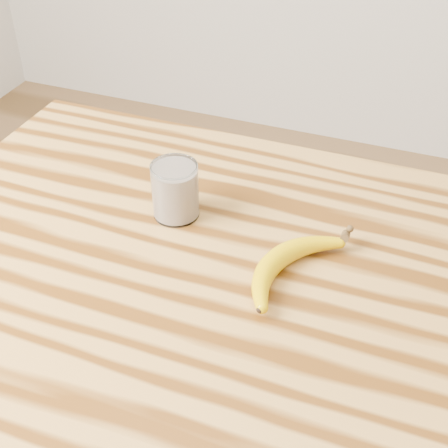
% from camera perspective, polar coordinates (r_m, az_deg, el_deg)
% --- Properties ---
extents(table, '(1.20, 0.80, 0.90)m').
position_cam_1_polar(table, '(0.99, 3.16, -11.53)').
color(table, '#AC7A38').
rests_on(table, ground).
extents(smoothie_glass, '(0.08, 0.08, 0.09)m').
position_cam_1_polar(smoothie_glass, '(1.00, -4.48, 3.05)').
color(smoothie_glass, white).
rests_on(smoothie_glass, table).
extents(banana, '(0.19, 0.29, 0.03)m').
position_cam_1_polar(banana, '(0.92, 4.88, -3.16)').
color(banana, '#CBA100').
rests_on(banana, table).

